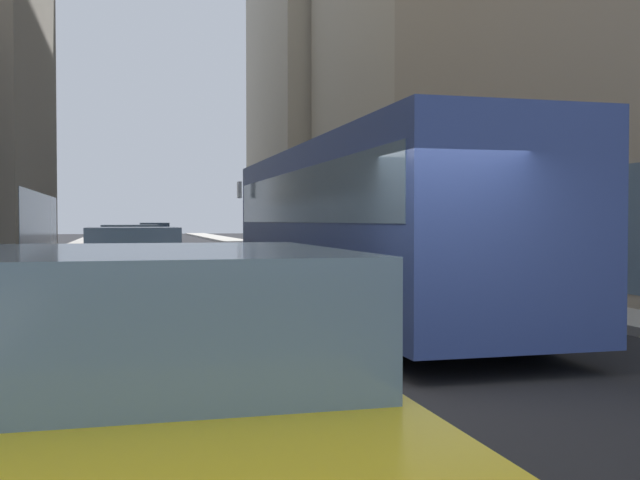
# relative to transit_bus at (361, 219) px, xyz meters

# --- Properties ---
(ground_plane) EXTENTS (120.00, 120.00, 0.00)m
(ground_plane) POSITION_rel_transit_bus_xyz_m (-1.20, 29.08, -1.78)
(ground_plane) COLOR #232326
(sidewalk_left) EXTENTS (2.40, 110.00, 0.15)m
(sidewalk_left) POSITION_rel_transit_bus_xyz_m (-6.90, 29.08, -1.70)
(sidewalk_left) COLOR #9E9991
(sidewalk_left) RESTS_ON ground
(sidewalk_right) EXTENTS (2.40, 110.00, 0.15)m
(sidewalk_right) POSITION_rel_transit_bus_xyz_m (4.50, 29.08, -1.70)
(sidewalk_right) COLOR #ADA89E
(sidewalk_right) RESTS_ON ground
(transit_bus) EXTENTS (2.78, 11.53, 3.05)m
(transit_bus) POSITION_rel_transit_bus_xyz_m (0.00, 0.00, 0.00)
(transit_bus) COLOR #33478C
(transit_bus) RESTS_ON ground
(car_blue_hatchback) EXTENTS (1.91, 3.91, 1.62)m
(car_blue_hatchback) POSITION_rel_transit_bus_xyz_m (-2.40, 34.57, -0.96)
(car_blue_hatchback) COLOR #4C6BB7
(car_blue_hatchback) RESTS_ON ground
(car_white_van) EXTENTS (1.91, 3.97, 1.62)m
(car_white_van) POSITION_rel_transit_bus_xyz_m (-4.00, 11.78, -0.96)
(car_white_van) COLOR silver
(car_white_van) RESTS_ON ground
(car_grey_wagon) EXTENTS (1.95, 4.11, 1.62)m
(car_grey_wagon) POSITION_rel_transit_bus_xyz_m (-4.00, 2.57, -0.95)
(car_grey_wagon) COLOR slate
(car_grey_wagon) RESTS_ON ground
(car_yellow_taxi) EXTENTS (1.81, 4.41, 1.62)m
(car_yellow_taxi) POSITION_rel_transit_bus_xyz_m (-4.00, -9.21, -0.95)
(car_yellow_taxi) COLOR yellow
(car_yellow_taxi) RESTS_ON ground
(dalmatian_dog) EXTENTS (0.22, 0.96, 0.72)m
(dalmatian_dog) POSITION_rel_transit_bus_xyz_m (-1.91, -4.57, -1.26)
(dalmatian_dog) COLOR white
(dalmatian_dog) RESTS_ON ground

